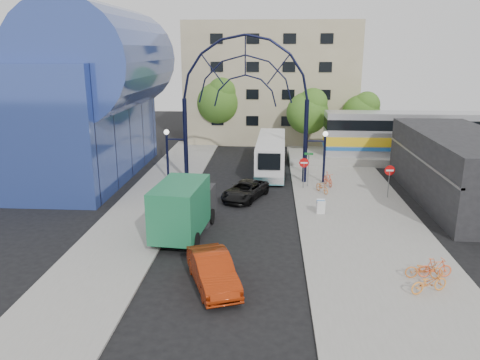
# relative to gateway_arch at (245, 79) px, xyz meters

# --- Properties ---
(ground) EXTENTS (120.00, 120.00, 0.00)m
(ground) POSITION_rel_gateway_arch_xyz_m (0.00, -14.00, -8.56)
(ground) COLOR black
(ground) RESTS_ON ground
(sidewalk_east) EXTENTS (8.00, 56.00, 0.12)m
(sidewalk_east) POSITION_rel_gateway_arch_xyz_m (8.00, -10.00, -8.50)
(sidewalk_east) COLOR gray
(sidewalk_east) RESTS_ON ground
(plaza_west) EXTENTS (5.00, 50.00, 0.12)m
(plaza_west) POSITION_rel_gateway_arch_xyz_m (-6.50, -8.00, -8.50)
(plaza_west) COLOR gray
(plaza_west) RESTS_ON ground
(gateway_arch) EXTENTS (13.64, 0.44, 12.10)m
(gateway_arch) POSITION_rel_gateway_arch_xyz_m (0.00, 0.00, 0.00)
(gateway_arch) COLOR black
(gateway_arch) RESTS_ON ground
(stop_sign) EXTENTS (0.80, 0.07, 2.50)m
(stop_sign) POSITION_rel_gateway_arch_xyz_m (4.80, -2.00, -6.56)
(stop_sign) COLOR slate
(stop_sign) RESTS_ON sidewalk_east
(do_not_enter_sign) EXTENTS (0.76, 0.07, 2.48)m
(do_not_enter_sign) POSITION_rel_gateway_arch_xyz_m (11.00, -4.00, -6.58)
(do_not_enter_sign) COLOR slate
(do_not_enter_sign) RESTS_ON sidewalk_east
(street_name_sign) EXTENTS (0.70, 0.70, 2.80)m
(street_name_sign) POSITION_rel_gateway_arch_xyz_m (5.20, -1.40, -6.43)
(street_name_sign) COLOR slate
(street_name_sign) RESTS_ON sidewalk_east
(sandwich_board) EXTENTS (0.55, 0.61, 0.99)m
(sandwich_board) POSITION_rel_gateway_arch_xyz_m (5.60, -8.02, -7.81)
(sandwich_board) COLOR white
(sandwich_board) RESTS_ON sidewalk_east
(transit_hall) EXTENTS (16.50, 18.00, 14.50)m
(transit_hall) POSITION_rel_gateway_arch_xyz_m (-15.30, 1.00, -1.86)
(transit_hall) COLOR #314898
(transit_hall) RESTS_ON ground
(commercial_block_east) EXTENTS (6.00, 16.00, 5.00)m
(commercial_block_east) POSITION_rel_gateway_arch_xyz_m (16.00, -4.00, -6.06)
(commercial_block_east) COLOR black
(commercial_block_east) RESTS_ON ground
(apartment_block) EXTENTS (20.00, 12.10, 14.00)m
(apartment_block) POSITION_rel_gateway_arch_xyz_m (2.00, 20.97, -1.55)
(apartment_block) COLOR tan
(apartment_block) RESTS_ON ground
(train_platform) EXTENTS (32.00, 5.00, 0.80)m
(train_platform) POSITION_rel_gateway_arch_xyz_m (20.00, 8.00, -8.16)
(train_platform) COLOR gray
(train_platform) RESTS_ON ground
(train_car) EXTENTS (25.10, 3.05, 4.20)m
(train_car) POSITION_rel_gateway_arch_xyz_m (20.00, 8.00, -5.66)
(train_car) COLOR #B7B7BC
(train_car) RESTS_ON train_platform
(tree_north_a) EXTENTS (4.48, 4.48, 7.00)m
(tree_north_a) POSITION_rel_gateway_arch_xyz_m (6.12, 11.93, -3.95)
(tree_north_a) COLOR #382314
(tree_north_a) RESTS_ON ground
(tree_north_b) EXTENTS (5.12, 5.12, 8.00)m
(tree_north_b) POSITION_rel_gateway_arch_xyz_m (-3.88, 15.93, -3.29)
(tree_north_b) COLOR #382314
(tree_north_b) RESTS_ON ground
(tree_north_c) EXTENTS (4.16, 4.16, 6.50)m
(tree_north_c) POSITION_rel_gateway_arch_xyz_m (12.12, 13.93, -4.28)
(tree_north_c) COLOR #382314
(tree_north_c) RESTS_ON ground
(city_bus) EXTENTS (2.87, 11.25, 3.07)m
(city_bus) POSITION_rel_gateway_arch_xyz_m (2.18, 3.89, -6.95)
(city_bus) COLOR silver
(city_bus) RESTS_ON ground
(green_truck) EXTENTS (3.12, 7.02, 3.44)m
(green_truck) POSITION_rel_gateway_arch_xyz_m (-2.98, -11.87, -6.84)
(green_truck) COLOR black
(green_truck) RESTS_ON ground
(black_suv) EXTENTS (3.86, 5.31, 1.34)m
(black_suv) POSITION_rel_gateway_arch_xyz_m (0.28, -4.71, -7.89)
(black_suv) COLOR black
(black_suv) RESTS_ON ground
(red_sedan) EXTENTS (3.27, 5.13, 1.60)m
(red_sedan) POSITION_rel_gateway_arch_xyz_m (-0.50, -18.24, -7.76)
(red_sedan) COLOR #952609
(red_sedan) RESTS_ON ground
(bike_near_a) EXTENTS (1.25, 1.80, 0.90)m
(bike_near_a) POSITION_rel_gateway_arch_xyz_m (6.20, -3.06, -7.99)
(bike_near_a) COLOR orange
(bike_near_a) RESTS_ON sidewalk_east
(bike_near_b) EXTENTS (0.96, 1.91, 1.11)m
(bike_near_b) POSITION_rel_gateway_arch_xyz_m (6.86, -1.12, -7.88)
(bike_near_b) COLOR #EE562F
(bike_near_b) RESTS_ON sidewalk_east
(bike_far_a) EXTENTS (1.81, 0.65, 0.95)m
(bike_far_a) POSITION_rel_gateway_arch_xyz_m (9.68, -17.04, -7.96)
(bike_far_a) COLOR #CD6C29
(bike_far_a) RESTS_ON sidewalk_east
(bike_far_b) EXTENTS (1.72, 0.66, 1.01)m
(bike_far_b) POSITION_rel_gateway_arch_xyz_m (10.25, -16.89, -7.93)
(bike_far_b) COLOR #FD6632
(bike_far_b) RESTS_ON sidewalk_east
(bike_far_c) EXTENTS (2.01, 1.32, 1.00)m
(bike_far_c) POSITION_rel_gateway_arch_xyz_m (9.48, -18.42, -7.94)
(bike_far_c) COLOR orange
(bike_far_c) RESTS_ON sidewalk_east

